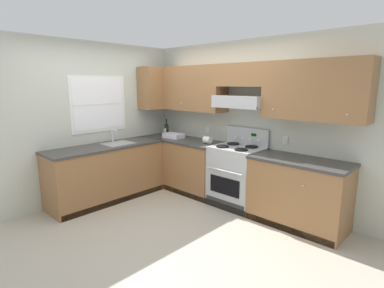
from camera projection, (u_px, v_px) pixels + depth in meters
ground_plane at (158, 222)px, 4.16m from camera, size 7.04×7.04×0.00m
wall_back at (247, 110)px, 4.69m from camera, size 4.68×0.57×2.55m
wall_left at (105, 116)px, 5.13m from camera, size 0.47×4.00×2.55m
counter_back_run at (225, 175)px, 4.81m from camera, size 3.60×0.65×0.91m
counter_left_run at (107, 172)px, 4.91m from camera, size 0.63×1.91×1.13m
stove at (236, 175)px, 4.68m from camera, size 0.76×0.62×1.20m
wine_bottle at (167, 129)px, 5.74m from camera, size 0.08×0.08×0.32m
bowl at (174, 136)px, 5.49m from camera, size 0.38×0.23×0.08m
paper_towel_roll at (207, 140)px, 4.96m from camera, size 0.13×0.12×0.12m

